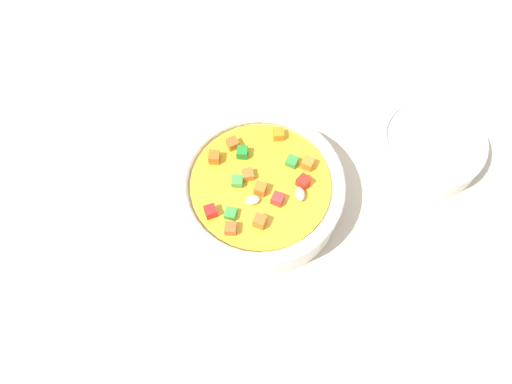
# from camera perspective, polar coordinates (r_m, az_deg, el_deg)

# --- Properties ---
(ground_plane) EXTENTS (1.40, 1.40, 0.02)m
(ground_plane) POSITION_cam_1_polar(r_m,az_deg,el_deg) (0.62, -0.00, -1.45)
(ground_plane) COLOR #BAB2A0
(soup_bowl_main) EXTENTS (0.19, 0.19, 0.06)m
(soup_bowl_main) POSITION_cam_1_polar(r_m,az_deg,el_deg) (0.58, -0.00, 0.14)
(soup_bowl_main) COLOR white
(soup_bowl_main) RESTS_ON ground_plane
(spoon) EXTENTS (0.23, 0.08, 0.01)m
(spoon) POSITION_cam_1_polar(r_m,az_deg,el_deg) (0.70, 1.55, 12.01)
(spoon) COLOR silver
(spoon) RESTS_ON ground_plane
(side_bowl_small) EXTENTS (0.13, 0.13, 0.04)m
(side_bowl_small) POSITION_cam_1_polar(r_m,az_deg,el_deg) (0.66, 18.24, 4.95)
(side_bowl_small) COLOR white
(side_bowl_small) RESTS_ON ground_plane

